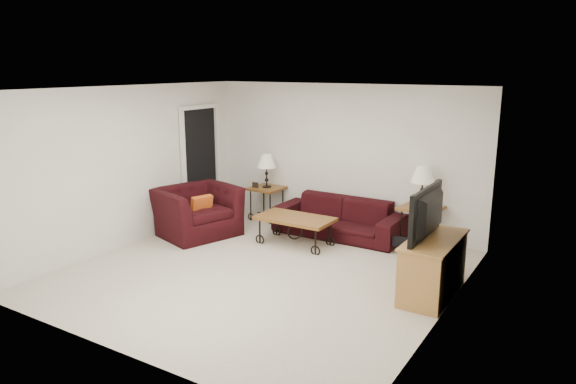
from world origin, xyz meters
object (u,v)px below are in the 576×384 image
object	(u,v)px
side_table_left	(267,203)
side_table_right	(420,227)
armchair	(197,211)
television	(435,214)
lamp_left	(267,171)
tv_stand	(433,267)
coffee_table	(295,231)
lamp_right	(422,186)
backpack	(404,237)
sofa	(338,217)

from	to	relation	value
side_table_left	side_table_right	bearing A→B (deg)	-0.00
armchair	television	xyz separation A→B (m)	(4.08, -0.33, 0.64)
lamp_left	tv_stand	bearing A→B (deg)	-25.33
lamp_left	coffee_table	xyz separation A→B (m)	(1.17, -0.95, -0.70)
side_table_right	television	xyz separation A→B (m)	(0.69, -1.71, 0.73)
lamp_right	armchair	xyz separation A→B (m)	(-3.39, -1.37, -0.57)
lamp_right	coffee_table	size ratio (longest dim) A/B	0.54
side_table_left	lamp_left	distance (m)	0.62
side_table_left	backpack	size ratio (longest dim) A/B	1.27
side_table_left	armchair	bearing A→B (deg)	-109.83
lamp_right	tv_stand	size ratio (longest dim) A/B	0.53
lamp_right	coffee_table	distance (m)	2.10
side_table_right	side_table_left	bearing A→B (deg)	180.00
sofa	side_table_left	size ratio (longest dim) A/B	3.50
lamp_left	armchair	distance (m)	1.55
sofa	backpack	bearing A→B (deg)	-9.87
lamp_left	backpack	distance (m)	2.89
lamp_right	backpack	bearing A→B (deg)	-106.83
lamp_right	armchair	size ratio (longest dim) A/B	0.52
side_table_left	lamp_right	size ratio (longest dim) A/B	0.95
television	side_table_right	bearing A→B (deg)	-157.89
tv_stand	television	distance (m)	0.68
sofa	television	bearing A→B (deg)	-36.95
armchair	tv_stand	size ratio (longest dim) A/B	1.02
side_table_left	lamp_right	bearing A→B (deg)	-0.00
sofa	television	distance (m)	2.65
lamp_left	lamp_right	bearing A→B (deg)	-0.00
sofa	lamp_right	bearing A→B (deg)	7.66
tv_stand	backpack	xyz separation A→B (m)	(-0.83, 1.32, -0.12)
sofa	armchair	size ratio (longest dim) A/B	1.72
side_table_left	coffee_table	distance (m)	1.51
sofa	side_table_right	bearing A→B (deg)	7.66
armchair	television	distance (m)	4.15
side_table_right	lamp_left	bearing A→B (deg)	180.00
side_table_right	television	world-z (taller)	television
television	lamp_left	bearing A→B (deg)	-115.45
television	tv_stand	bearing A→B (deg)	90.00
side_table_right	lamp_left	world-z (taller)	lamp_left
side_table_right	lamp_right	size ratio (longest dim) A/B	1.00
coffee_table	armchair	world-z (taller)	armchair
coffee_table	tv_stand	xyz separation A→B (m)	(2.44, -0.76, 0.14)
armchair	lamp_right	bearing A→B (deg)	-50.12
lamp_left	tv_stand	world-z (taller)	lamp_left
lamp_right	backpack	xyz separation A→B (m)	(-0.12, -0.39, -0.73)
sofa	armchair	world-z (taller)	armchair
lamp_right	television	distance (m)	1.85
sofa	lamp_right	xyz separation A→B (m)	(1.34, 0.18, 0.66)
sofa	armchair	xyz separation A→B (m)	(-2.05, -1.19, 0.09)
side_table_left	tv_stand	size ratio (longest dim) A/B	0.50
side_table_right	coffee_table	bearing A→B (deg)	-151.19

